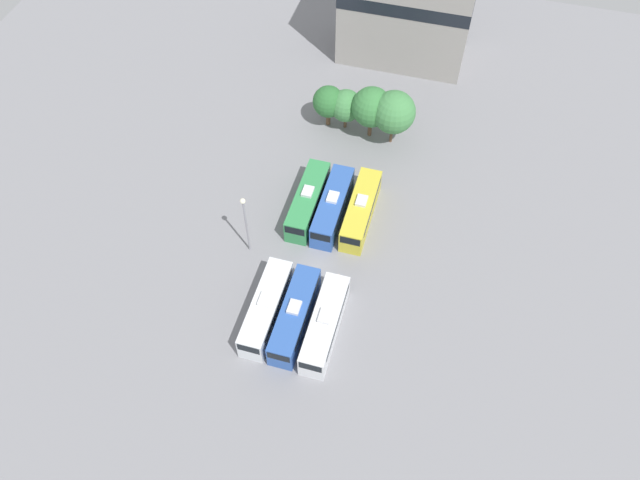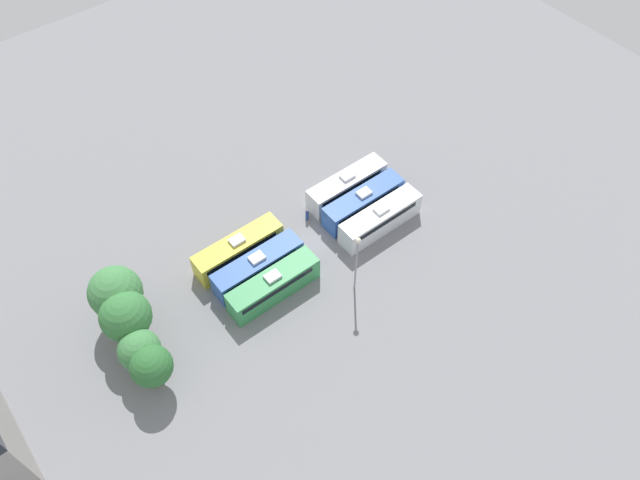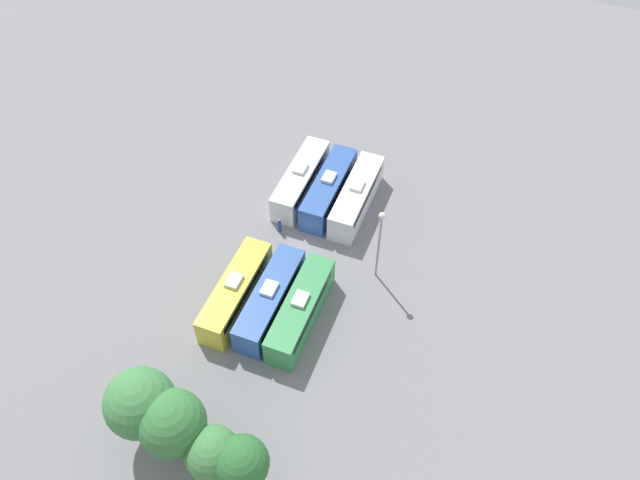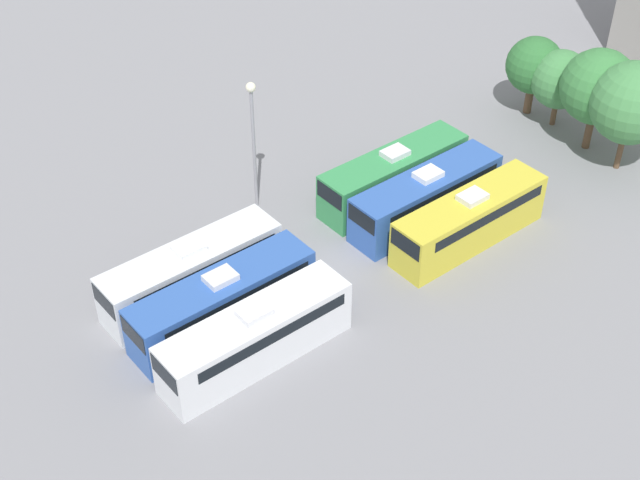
% 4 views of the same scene
% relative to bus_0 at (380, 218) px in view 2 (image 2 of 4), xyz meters
% --- Properties ---
extents(ground_plane, '(118.09, 118.09, 0.00)m').
position_rel_bus_0_xyz_m(ground_plane, '(3.14, 7.33, -1.68)').
color(ground_plane, gray).
extents(bus_0, '(2.60, 10.44, 3.42)m').
position_rel_bus_0_xyz_m(bus_0, '(0.00, 0.00, 0.00)').
color(bus_0, silver).
rests_on(bus_0, ground_plane).
extents(bus_1, '(2.60, 10.44, 3.42)m').
position_rel_bus_0_xyz_m(bus_1, '(3.04, -0.04, 0.00)').
color(bus_1, '#2D56A8').
rests_on(bus_1, ground_plane).
extents(bus_2, '(2.60, 10.44, 3.42)m').
position_rel_bus_0_xyz_m(bus_2, '(6.24, -0.21, 0.00)').
color(bus_2, silver).
rests_on(bus_2, ground_plane).
extents(bus_3, '(2.60, 10.44, 3.42)m').
position_rel_bus_0_xyz_m(bus_3, '(0.06, 14.85, 0.00)').
color(bus_3, '#338C4C').
rests_on(bus_3, ground_plane).
extents(bus_4, '(2.60, 10.44, 3.42)m').
position_rel_bus_0_xyz_m(bus_4, '(3.01, 14.79, 0.00)').
color(bus_4, '#2D56A8').
rests_on(bus_4, ground_plane).
extents(bus_5, '(2.60, 10.44, 3.42)m').
position_rel_bus_0_xyz_m(bus_5, '(6.26, 15.16, 0.00)').
color(bus_5, gold).
rests_on(bus_5, ground_plane).
extents(worker_person, '(0.36, 0.36, 1.75)m').
position_rel_bus_0_xyz_m(worker_person, '(6.07, 5.83, -0.87)').
color(worker_person, navy).
rests_on(worker_person, ground_plane).
extents(light_pole, '(0.60, 0.60, 8.59)m').
position_rel_bus_0_xyz_m(light_pole, '(-4.60, 7.57, 4.07)').
color(light_pole, gray).
rests_on(light_pole, ground_plane).
extents(tree_0, '(4.04, 4.04, 5.79)m').
position_rel_bus_0_xyz_m(tree_0, '(-1.53, 29.57, 2.06)').
color(tree_0, brown).
rests_on(tree_0, ground_plane).
extents(tree_1, '(4.11, 4.11, 5.62)m').
position_rel_bus_0_xyz_m(tree_1, '(0.74, 29.65, 1.87)').
color(tree_1, brown).
rests_on(tree_1, ground_plane).
extents(tree_2, '(5.04, 5.04, 7.18)m').
position_rel_bus_0_xyz_m(tree_2, '(4.15, 29.05, 2.96)').
color(tree_2, brown).
rests_on(tree_2, ground_plane).
extents(tree_3, '(5.35, 5.35, 7.56)m').
position_rel_bus_0_xyz_m(tree_3, '(7.01, 28.61, 3.19)').
color(tree_3, brown).
rests_on(tree_3, ground_plane).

